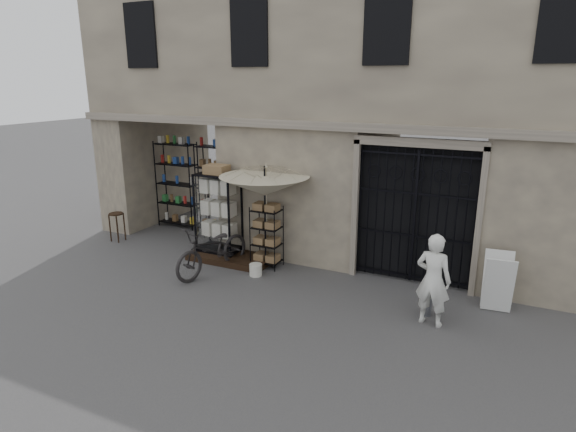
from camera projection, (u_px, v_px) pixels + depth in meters
The scene contains 15 objects.
ground at pixel (294, 307), 9.20m from camera, with size 80.00×80.00×0.00m, color black.
main_building at pixel (365, 66), 11.43m from camera, with size 14.00×4.00×9.00m, color gray.
shop_recess at pixel (188, 182), 13.08m from camera, with size 3.00×1.70×3.00m, color black.
shop_shelving at pixel (197, 187), 13.60m from camera, with size 2.70×0.50×2.50m, color black.
iron_gate at pixel (416, 213), 10.04m from camera, with size 2.50×0.21×3.00m.
step_platform at pixel (230, 258), 11.52m from camera, with size 2.00×0.90×0.15m, color black.
display_cabinet at pixel (218, 217), 11.52m from camera, with size 1.09×0.87×2.07m.
wire_rack at pixel (267, 238), 11.01m from camera, with size 0.69×0.55×1.43m.
market_umbrella at pixel (265, 181), 10.56m from camera, with size 2.28×2.30×2.85m.
white_bucket at pixel (256, 270), 10.63m from camera, with size 0.28×0.28×0.27m, color beige.
bicycle at pixel (214, 272), 10.84m from camera, with size 0.73×1.10×2.10m, color black.
wooden_stool at pixel (117, 226), 12.84m from camera, with size 0.47×0.47×0.77m.
steel_bollard at pixel (428, 295), 8.77m from camera, with size 0.15×0.15×0.82m, color slate.
shopkeeper at pixel (429, 323), 8.58m from camera, with size 0.61×1.68×0.40m, color silver.
easel_sign at pixel (498, 282), 8.92m from camera, with size 0.58×0.65×1.09m.
Camera 1 is at (3.49, -7.60, 4.21)m, focal length 30.00 mm.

